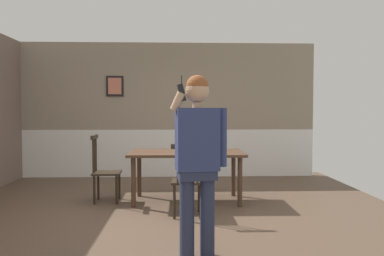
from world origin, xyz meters
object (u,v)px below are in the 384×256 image
chair_by_doorway (104,171)px  dining_table (187,158)px  person_figure (198,152)px  chair_near_window (187,180)px

chair_by_doorway → dining_table: bearing=87.7°
dining_table → person_figure: bearing=-88.6°
dining_table → person_figure: person_figure is taller
chair_by_doorway → person_figure: 2.69m
dining_table → chair_near_window: size_ratio=1.81×
dining_table → chair_near_window: bearing=-90.8°
chair_by_doorway → person_figure: (1.31, -2.29, 0.52)m
person_figure → chair_near_window: bearing=-95.5°
chair_near_window → dining_table: bearing=89.0°
dining_table → chair_by_doorway: 1.28m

